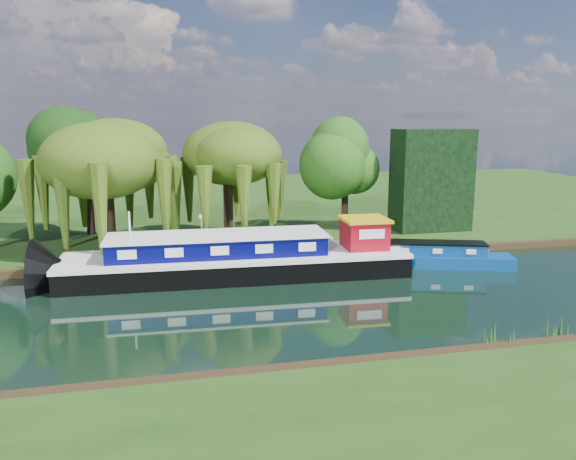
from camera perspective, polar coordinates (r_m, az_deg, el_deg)
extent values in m
plane|color=black|center=(28.54, -8.01, -7.92)|extent=(120.00, 120.00, 0.00)
cube|color=#1A370F|center=(61.58, -10.85, 2.68)|extent=(120.00, 52.00, 0.45)
cube|color=black|center=(33.79, -5.17, -3.88)|extent=(20.47, 5.28, 1.35)
cube|color=silver|center=(33.59, -5.19, -2.58)|extent=(20.59, 5.38, 0.25)
cube|color=#040547|center=(33.35, -7.14, -1.54)|extent=(12.71, 3.73, 1.07)
cube|color=silver|center=(33.22, -7.17, -0.52)|extent=(12.94, 3.96, 0.14)
cube|color=maroon|center=(34.99, 7.76, -0.41)|extent=(2.58, 2.58, 1.69)
cube|color=gold|center=(34.81, 7.80, 1.09)|extent=(2.87, 2.87, 0.18)
cylinder|color=silver|center=(33.25, -15.74, -0.48)|extent=(0.11, 0.11, 2.71)
cube|color=navy|center=(37.02, 13.13, -3.06)|extent=(11.74, 5.52, 0.88)
cube|color=navy|center=(36.83, 13.18, -1.85)|extent=(8.25, 3.96, 0.73)
cube|color=black|center=(36.74, 13.21, -1.22)|extent=(8.37, 4.08, 0.10)
cube|color=silver|center=(35.79, 8.46, -2.00)|extent=(0.57, 0.23, 0.31)
cube|color=silver|center=(35.97, 11.73, -2.05)|extent=(0.57, 0.23, 0.31)
cube|color=silver|center=(36.26, 14.95, -2.09)|extent=(0.57, 0.23, 0.31)
cube|color=silver|center=(36.67, 18.11, -2.12)|extent=(0.57, 0.23, 0.31)
imported|color=silver|center=(40.40, 18.72, -2.64)|extent=(2.24, 2.02, 1.03)
cylinder|color=black|center=(39.58, -17.67, 1.50)|extent=(0.65, 0.65, 4.98)
ellipsoid|color=#33460F|center=(39.15, -17.99, 6.69)|extent=(6.96, 6.96, 4.49)
cylinder|color=black|center=(40.53, -6.08, 1.98)|extent=(0.66, 0.66, 4.67)
ellipsoid|color=#33460F|center=(40.12, -6.18, 6.74)|extent=(6.38, 6.38, 4.12)
cylinder|color=black|center=(45.74, -19.60, 3.80)|extent=(0.63, 0.63, 6.78)
ellipsoid|color=black|center=(45.48, -19.84, 7.26)|extent=(5.42, 5.42, 5.42)
cylinder|color=black|center=(45.16, 5.81, 3.73)|extent=(0.57, 0.57, 5.87)
ellipsoid|color=#1E4611|center=(44.90, 5.87, 6.77)|extent=(4.70, 4.70, 4.70)
cube|color=black|center=(46.27, 14.36, 4.95)|extent=(6.00, 3.00, 8.00)
cylinder|color=silver|center=(38.27, -8.73, -0.54)|extent=(0.10, 0.10, 2.20)
sphere|color=white|center=(38.02, -8.79, 1.35)|extent=(0.36, 0.36, 0.36)
cylinder|color=silver|center=(37.10, -24.85, -2.81)|extent=(0.16, 0.16, 1.00)
cylinder|color=silver|center=(36.31, -15.55, -2.45)|extent=(0.16, 0.16, 1.00)
cylinder|color=silver|center=(36.62, -4.55, -1.94)|extent=(0.16, 0.16, 1.00)
cylinder|color=silver|center=(37.93, 4.45, -1.47)|extent=(0.16, 0.16, 1.00)
cone|color=#184B14|center=(26.65, 25.70, -9.16)|extent=(1.20, 1.20, 1.10)
cone|color=#184B14|center=(24.87, 20.34, -10.18)|extent=(1.20, 1.20, 1.10)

